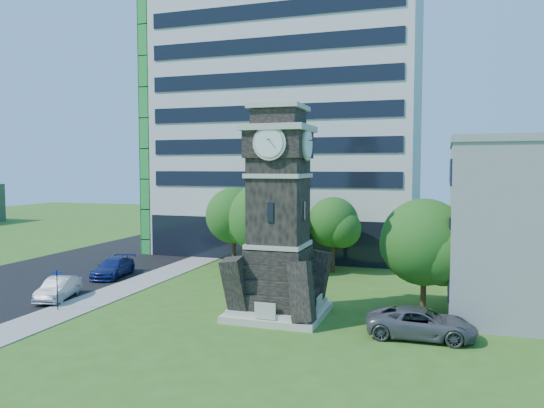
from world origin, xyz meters
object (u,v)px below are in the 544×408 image
(car_street_north, at_px, (113,268))
(car_east_lot, at_px, (421,323))
(clock_tower, at_px, (279,226))
(park_bench, at_px, (251,314))
(car_street_mid, at_px, (59,289))
(street_sign, at_px, (57,285))

(car_street_north, height_order, car_east_lot, car_east_lot)
(clock_tower, distance_m, park_bench, 5.23)
(park_bench, bearing_deg, car_street_mid, 160.86)
(clock_tower, height_order, car_street_north, clock_tower)
(clock_tower, relative_size, car_street_mid, 2.82)
(car_street_mid, xyz_separation_m, car_east_lot, (23.04, -0.72, 0.05))
(car_street_north, xyz_separation_m, street_sign, (2.72, -9.55, 0.82))
(car_street_mid, height_order, park_bench, car_street_mid)
(street_sign, bearing_deg, car_east_lot, -8.90)
(car_street_north, distance_m, park_bench, 16.86)
(street_sign, bearing_deg, clock_tower, 0.77)
(car_east_lot, height_order, street_sign, street_sign)
(car_street_north, bearing_deg, park_bench, -39.07)
(car_street_mid, height_order, car_east_lot, car_east_lot)
(car_street_north, distance_m, street_sign, 9.96)
(car_east_lot, height_order, park_bench, car_east_lot)
(car_street_mid, bearing_deg, car_east_lot, -18.01)
(car_east_lot, xyz_separation_m, park_bench, (-9.17, -0.17, -0.26))
(car_east_lot, bearing_deg, street_sign, 92.81)
(car_street_mid, xyz_separation_m, car_street_north, (-0.88, 7.28, 0.02))
(car_street_mid, bearing_deg, park_bench, -19.88)
(car_street_north, xyz_separation_m, car_east_lot, (23.92, -8.00, 0.03))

